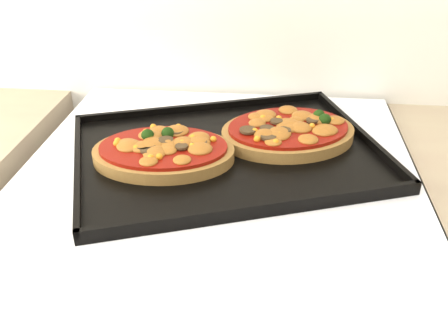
# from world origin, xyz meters

# --- Properties ---
(baking_tray) EXTENTS (0.54, 0.47, 0.02)m
(baking_tray) POSITION_xyz_m (0.05, 1.73, 0.92)
(baking_tray) COLOR black
(baking_tray) RESTS_ON stove
(pizza_left) EXTENTS (0.22, 0.17, 0.03)m
(pizza_left) POSITION_xyz_m (-0.04, 1.70, 0.94)
(pizza_left) COLOR #A67739
(pizza_left) RESTS_ON baking_tray
(pizza_right) EXTENTS (0.25, 0.22, 0.03)m
(pizza_right) POSITION_xyz_m (0.15, 1.79, 0.94)
(pizza_right) COLOR #A67739
(pizza_right) RESTS_ON baking_tray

